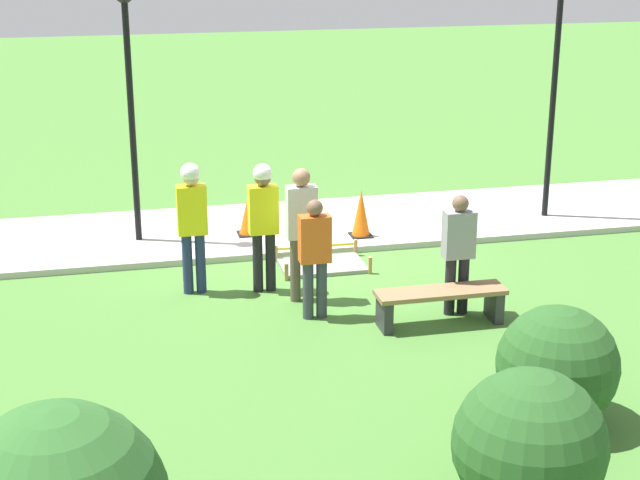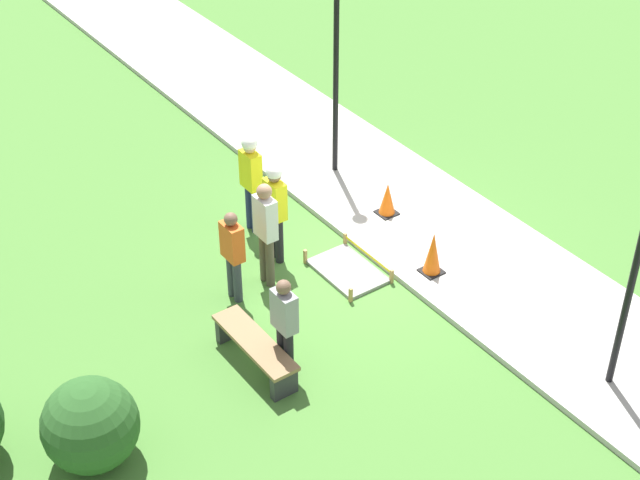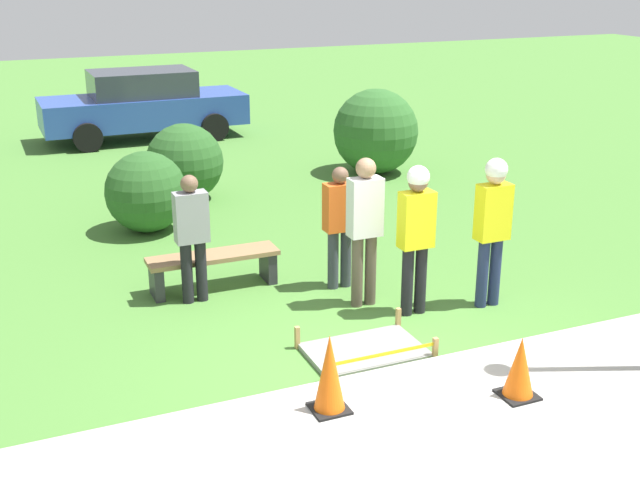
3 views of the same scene
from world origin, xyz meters
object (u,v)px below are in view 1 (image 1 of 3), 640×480
traffic_cone_near_patch (361,213)px  bystander_in_gray_shirt (302,226)px  worker_assistant (263,216)px  lamppost_near (129,77)px  traffic_cone_far_patch (248,216)px  bystander_in_white_shirt (458,248)px  park_bench (440,300)px  bystander_in_orange_shirt (315,252)px  lamppost_far (556,56)px  worker_supervisor (192,216)px

traffic_cone_near_patch → bystander_in_gray_shirt: 2.71m
worker_assistant → bystander_in_gray_shirt: 0.64m
bystander_in_gray_shirt → lamppost_near: bearing=-54.2°
traffic_cone_far_patch → bystander_in_white_shirt: size_ratio=0.38×
park_bench → bystander_in_orange_shirt: size_ratio=1.05×
lamppost_near → lamppost_far: lamppost_far is taller
bystander_in_white_shirt → lamppost_far: 4.96m
traffic_cone_far_patch → park_bench: bearing=115.5°
traffic_cone_near_patch → worker_supervisor: (2.82, 1.62, 0.64)m
worker_assistant → lamppost_far: lamppost_far is taller
traffic_cone_far_patch → worker_assistant: worker_assistant is taller
park_bench → bystander_in_gray_shirt: 2.10m
bystander_in_orange_shirt → bystander_in_gray_shirt: bystander_in_gray_shirt is taller
bystander_in_white_shirt → bystander_in_orange_shirt: bearing=-8.6°
traffic_cone_near_patch → bystander_in_white_shirt: (-0.45, 3.14, 0.43)m
lamppost_far → traffic_cone_far_patch: bearing=-0.9°
traffic_cone_far_patch → bystander_in_gray_shirt: (-0.31, 2.70, 0.66)m
lamppost_far → bystander_in_orange_shirt: bearing=34.4°
lamppost_near → lamppost_far: size_ratio=0.94×
bystander_in_orange_shirt → bystander_in_gray_shirt: size_ratio=0.86×
park_bench → lamppost_far: 5.60m
bystander_in_orange_shirt → lamppost_near: size_ratio=0.41×
park_bench → lamppost_near: bearing=-48.4°
traffic_cone_near_patch → worker_supervisor: size_ratio=0.41×
park_bench → worker_supervisor: (2.94, -1.82, 0.78)m
worker_assistant → bystander_in_gray_shirt: (-0.44, 0.46, -0.03)m
park_bench → lamppost_near: (3.60, -4.05, 2.34)m
bystander_in_gray_shirt → lamppost_far: size_ratio=0.44×
bystander_in_white_shirt → lamppost_near: 5.71m
lamppost_near → bystander_in_gray_shirt: bearing=125.8°
traffic_cone_far_patch → bystander_in_orange_shirt: size_ratio=0.38×
bystander_in_orange_shirt → lamppost_far: lamppost_far is taller
traffic_cone_near_patch → bystander_in_gray_shirt: (1.43, 2.23, 0.58)m
park_bench → lamppost_far: bearing=-130.3°
park_bench → bystander_in_gray_shirt: bystander_in_gray_shirt is taller
worker_assistant → bystander_in_orange_shirt: 1.21m
traffic_cone_near_patch → bystander_in_orange_shirt: bearing=64.0°
bystander_in_white_shirt → park_bench: bearing=42.6°
bystander_in_gray_shirt → lamppost_near: 3.85m
lamppost_far → traffic_cone_near_patch: bearing=6.7°
worker_supervisor → bystander_in_gray_shirt: bearing=156.4°
traffic_cone_near_patch → worker_supervisor: 3.32m
traffic_cone_near_patch → park_bench: 3.44m
worker_supervisor → lamppost_near: (0.65, -2.23, 1.56)m
traffic_cone_near_patch → worker_assistant: 2.64m
park_bench → lamppost_near: lamppost_near is taller
park_bench → bystander_in_white_shirt: bystander_in_white_shirt is taller
worker_assistant → lamppost_near: 3.27m
traffic_cone_near_patch → lamppost_near: (3.48, -0.61, 2.20)m
traffic_cone_near_patch → bystander_in_gray_shirt: size_ratio=0.41×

